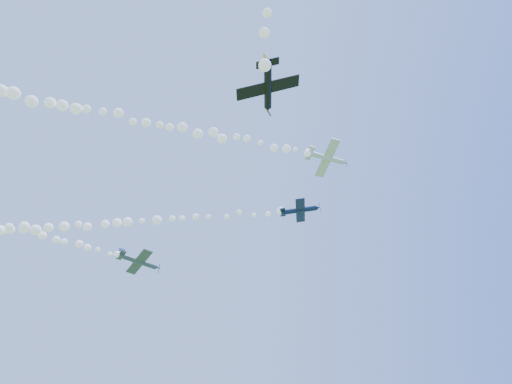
{
  "coord_description": "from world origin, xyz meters",
  "views": [
    {
      "loc": [
        -2.25,
        -57.32,
        2.0
      ],
      "look_at": [
        5.21,
        -6.15,
        44.79
      ],
      "focal_mm": 30.0,
      "sensor_mm": 36.0,
      "label": 1
    }
  ],
  "objects": [
    {
      "name": "plane_white",
      "position": [
        17.01,
        -7.96,
        52.16
      ],
      "size": [
        7.39,
        7.63,
        2.79
      ],
      "rotation": [
        -0.23,
        0.08,
        0.13
      ],
      "color": "silver"
    },
    {
      "name": "smoke_trail_white",
      "position": [
        -22.81,
        -13.34,
        51.88
      ],
      "size": [
        75.3,
        12.51,
        3.09
      ],
      "primitive_type": null,
      "color": "white"
    },
    {
      "name": "plane_navy",
      "position": [
        15.08,
        4.45,
        50.25
      ],
      "size": [
        7.89,
        8.36,
        2.17
      ],
      "rotation": [
        0.1,
        -0.09,
        -0.25
      ],
      "color": "#0E193D"
    },
    {
      "name": "smoke_trail_navy",
      "position": [
        -28.31,
        15.76,
        50.03
      ],
      "size": [
        82.32,
        23.59,
        3.06
      ],
      "primitive_type": null,
      "color": "white"
    },
    {
      "name": "plane_grey",
      "position": [
        -13.23,
        11.09,
        40.75
      ],
      "size": [
        7.88,
        8.34,
        2.74
      ],
      "rotation": [
        -0.06,
        0.04,
        0.44
      ],
      "color": "#3A4655"
    },
    {
      "name": "plane_black",
      "position": [
        2.44,
        -32.86,
        35.58
      ],
      "size": [
        6.13,
        6.09,
        2.39
      ],
      "rotation": [
        -0.36,
        0.03,
        1.41
      ],
      "color": "black"
    }
  ]
}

